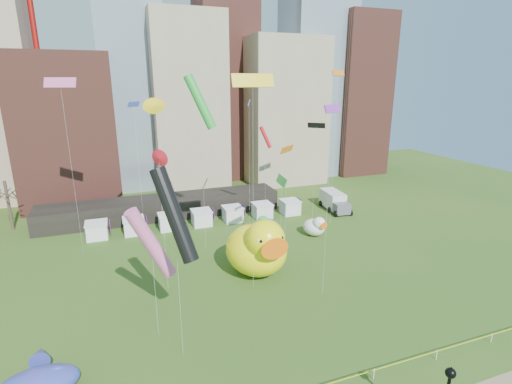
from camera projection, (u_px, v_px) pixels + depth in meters
name	position (u px, v px, depth m)	size (l,w,h in m)	color
skyline	(176.00, 81.00, 76.55)	(101.00, 23.00, 68.00)	brown
pavilion	(163.00, 207.00, 62.84)	(38.00, 6.00, 3.20)	black
vendor_tents	(202.00, 218.00, 59.25)	(33.24, 2.80, 2.40)	white
big_duck	(258.00, 247.00, 43.48)	(7.27, 9.58, 7.28)	#FFEF0D
small_duck	(315.00, 226.00, 55.07)	(3.55, 4.24, 3.03)	white
seahorse_green	(263.00, 229.00, 45.03)	(1.39, 1.73, 6.41)	silver
seahorse_purple	(269.00, 231.00, 47.76)	(1.68, 1.89, 5.17)	silver
whale_inflatable	(38.00, 382.00, 27.05)	(5.68, 7.08, 2.42)	#453796
box_truck	(334.00, 201.00, 66.17)	(3.48, 7.50, 3.09)	silver
kite_0	(266.00, 137.00, 50.86)	(1.81, 0.81, 15.76)	silver
kite_1	(151.00, 244.00, 31.47)	(4.03, 1.89, 11.96)	silver
kite_2	(316.00, 126.00, 56.55)	(2.20, 2.02, 15.54)	silver
kite_3	(282.00, 181.00, 47.67)	(0.93, 3.53, 10.08)	silver
kite_4	(253.00, 81.00, 35.61)	(4.10, 0.58, 22.12)	silver
kite_5	(134.00, 106.00, 45.39)	(1.59, 1.85, 19.15)	silver
kite_6	(287.00, 150.00, 45.44)	(2.37, 1.95, 14.11)	silver
kite_7	(332.00, 111.00, 35.13)	(2.32, 1.40, 19.41)	silver
kite_8	(159.00, 158.00, 37.30)	(1.02, 1.54, 15.10)	silver
kite_9	(60.00, 84.00, 43.83)	(3.65, 1.99, 21.84)	silver
kite_10	(174.00, 215.00, 27.94)	(3.32, 4.06, 15.60)	silver
kite_11	(200.00, 102.00, 45.57)	(3.86, 2.90, 22.29)	silver
kite_12	(154.00, 106.00, 48.18)	(1.97, 0.90, 19.42)	silver
kite_13	(249.00, 104.00, 53.69)	(1.15, 2.38, 18.90)	silver
kite_14	(338.00, 75.00, 53.73)	(2.49, 1.25, 22.89)	silver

